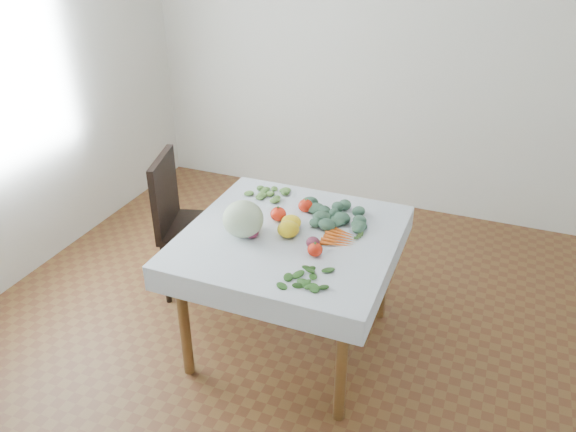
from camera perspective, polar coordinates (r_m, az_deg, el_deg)
name	(u,v)px	position (r m, az deg, el deg)	size (l,w,h in m)	color
ground	(290,341)	(3.48, 0.24, -12.60)	(4.00, 4.00, 0.00)	brown
back_wall	(385,46)	(4.62, 9.81, 16.63)	(4.00, 0.04, 2.70)	silver
table	(291,250)	(3.08, 0.26, -3.47)	(1.00, 1.00, 0.75)	brown
tablecloth	(291,234)	(3.03, 0.26, -1.89)	(1.12, 1.12, 0.01)	silver
chair	(183,216)	(3.69, -10.59, -0.04)	(0.54, 0.54, 0.96)	black
cabbage	(243,219)	(2.98, -4.58, -0.30)	(0.22, 0.22, 0.20)	#AFC6A5
tomato_a	(278,214)	(3.14, -1.00, 0.20)	(0.09, 0.09, 0.08)	red
tomato_b	(306,206)	(3.23, 1.79, 1.05)	(0.09, 0.09, 0.08)	red
tomato_c	(290,224)	(3.06, 0.25, -0.78)	(0.07, 0.07, 0.06)	red
tomato_d	(315,250)	(2.83, 2.77, -3.43)	(0.08, 0.08, 0.07)	red
heirloom_back	(291,222)	(3.06, 0.31, -0.65)	(0.11, 0.11, 0.08)	yellow
heirloom_front	(288,229)	(2.99, 0.03, -1.35)	(0.12, 0.12, 0.08)	yellow
onion_a	(252,232)	(2.99, -3.69, -1.66)	(0.07, 0.07, 0.06)	#511737
onion_b	(313,243)	(2.90, 2.55, -2.71)	(0.07, 0.07, 0.06)	#511737
tomatillo_cluster	(247,226)	(3.07, -4.22, -0.97)	(0.17, 0.11, 0.05)	#AAC572
carrot_bunch	(339,238)	(2.98, 5.19, -2.20)	(0.18, 0.21, 0.03)	orange
kale_bunch	(331,216)	(3.16, 4.43, 0.01)	(0.38, 0.33, 0.05)	#3A5F47
basil_bunch	(309,279)	(2.67, 2.11, -6.38)	(0.28, 0.22, 0.01)	#25541A
dill_bunch	(268,193)	(3.44, -2.04, 2.38)	(0.24, 0.18, 0.02)	#4C7335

